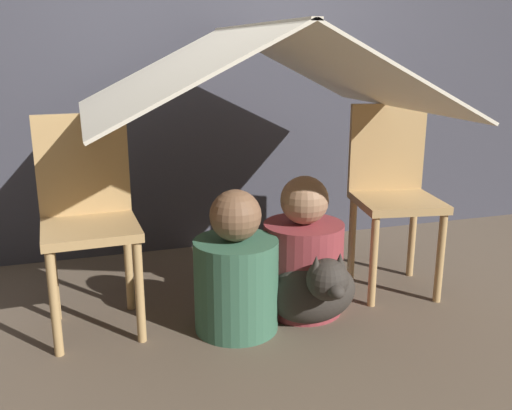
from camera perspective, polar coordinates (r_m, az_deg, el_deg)
ground_plane at (r=2.53m, az=0.82°, el=-11.37°), size 8.80×8.80×0.00m
wall_back at (r=3.26m, az=-5.01°, el=17.32°), size 7.00×0.05×2.50m
chair_left at (r=2.42m, az=-16.45°, el=-0.77°), size 0.39×0.39×0.89m
chair_right at (r=2.80m, az=13.49°, el=1.62°), size 0.43×0.43×0.89m
sheet_canopy at (r=2.37m, az=0.00°, el=13.48°), size 1.39×1.24×0.36m
person_front at (r=2.37m, az=-2.01°, el=-6.90°), size 0.35×0.35×0.60m
person_second at (r=2.54m, az=4.74°, el=-5.20°), size 0.35×0.35×0.62m
dog at (r=2.44m, az=5.97°, el=-8.40°), size 0.39×0.38×0.36m
floor_cushion at (r=2.79m, az=2.88°, el=-7.61°), size 0.37×0.30×0.10m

